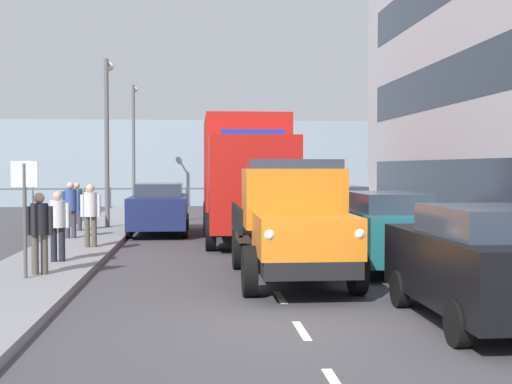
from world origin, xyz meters
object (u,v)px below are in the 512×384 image
(truck_vintage_orange, at_px, (293,223))
(pedestrian_near_railing, at_px, (39,227))
(pedestrian_couple_a, at_px, (58,220))
(street_sign, at_px, (25,198))
(lamp_post_far, at_px, (134,135))
(car_black_kerbside_near, at_px, (485,263))
(pedestrian_with_bag, at_px, (71,205))
(lorry_cargo_red, at_px, (245,173))
(car_teal_kerbside_1, at_px, (384,229))
(pedestrian_couple_b, at_px, (91,210))
(car_red_kerbside_2, at_px, (334,213))
(lamp_post_promenade, at_px, (107,126))
(car_navy_oppositeside_0, at_px, (160,208))
(pedestrian_by_lamp, at_px, (77,202))

(truck_vintage_orange, xyz_separation_m, pedestrian_near_railing, (4.99, -0.56, -0.08))
(pedestrian_couple_a, relative_size, street_sign, 0.71)
(pedestrian_couple_a, distance_m, lamp_post_far, 19.54)
(car_black_kerbside_near, distance_m, pedestrian_with_bag, 13.66)
(truck_vintage_orange, bearing_deg, lorry_cargo_red, -87.45)
(lorry_cargo_red, bearing_deg, pedestrian_couple_a, 50.67)
(pedestrian_near_railing, bearing_deg, car_black_kerbside_near, 149.83)
(car_teal_kerbside_1, relative_size, pedestrian_couple_b, 2.53)
(pedestrian_near_railing, height_order, pedestrian_with_bag, pedestrian_with_bag)
(truck_vintage_orange, relative_size, car_red_kerbside_2, 1.27)
(car_red_kerbside_2, bearing_deg, lorry_cargo_red, -21.14)
(truck_vintage_orange, xyz_separation_m, car_red_kerbside_2, (-2.28, -7.04, -0.28))
(pedestrian_couple_a, bearing_deg, car_teal_kerbside_1, 173.87)
(lamp_post_promenade, distance_m, lamp_post_far, 10.38)
(lorry_cargo_red, height_order, pedestrian_near_railing, lorry_cargo_red)
(street_sign, bearing_deg, pedestrian_with_bag, -86.21)
(truck_vintage_orange, distance_m, lorry_cargo_red, 8.12)
(car_black_kerbside_near, relative_size, pedestrian_couple_b, 2.35)
(lorry_cargo_red, xyz_separation_m, street_sign, (4.81, 7.93, -0.39))
(lorry_cargo_red, relative_size, car_red_kerbside_2, 1.85)
(pedestrian_couple_a, xyz_separation_m, pedestrian_couple_b, (-0.31, -2.72, 0.06))
(pedestrian_couple_a, bearing_deg, pedestrian_with_bag, -82.80)
(lorry_cargo_red, relative_size, street_sign, 3.65)
(pedestrian_couple_a, distance_m, pedestrian_couple_b, 2.74)
(car_black_kerbside_near, relative_size, lamp_post_promenade, 0.66)
(car_navy_oppositeside_0, height_order, pedestrian_couple_b, pedestrian_couple_b)
(car_black_kerbside_near, xyz_separation_m, pedestrian_near_railing, (7.27, -4.23, 0.21))
(lamp_post_promenade, xyz_separation_m, lamp_post_far, (0.02, -10.38, 0.18))
(car_teal_kerbside_1, relative_size, car_navy_oppositeside_0, 0.92)
(lamp_post_promenade, xyz_separation_m, street_sign, (0.11, 11.21, -2.05))
(car_navy_oppositeside_0, distance_m, pedestrian_couple_a, 7.87)
(pedestrian_couple_b, bearing_deg, lamp_post_far, -88.73)
(car_red_kerbside_2, relative_size, car_navy_oppositeside_0, 0.96)
(truck_vintage_orange, relative_size, pedestrian_by_lamp, 3.50)
(car_black_kerbside_near, relative_size, lamp_post_far, 0.63)
(pedestrian_couple_b, height_order, lamp_post_promenade, lamp_post_promenade)
(car_teal_kerbside_1, height_order, pedestrian_by_lamp, pedestrian_by_lamp)
(truck_vintage_orange, bearing_deg, street_sign, -1.40)
(lamp_post_far, bearing_deg, pedestrian_couple_b, 91.27)
(pedestrian_near_railing, bearing_deg, pedestrian_with_bag, -84.57)
(car_black_kerbside_near, distance_m, pedestrian_couple_b, 11.21)
(car_navy_oppositeside_0, height_order, pedestrian_couple_a, pedestrian_couple_a)
(truck_vintage_orange, bearing_deg, lamp_post_promenade, -65.99)
(lorry_cargo_red, bearing_deg, pedestrian_by_lamp, -17.65)
(pedestrian_by_lamp, distance_m, lamp_post_far, 12.26)
(truck_vintage_orange, relative_size, lamp_post_promenade, 0.95)
(truck_vintage_orange, relative_size, car_black_kerbside_near, 1.43)
(car_navy_oppositeside_0, bearing_deg, pedestrian_couple_b, 72.54)
(lorry_cargo_red, bearing_deg, car_black_kerbside_near, 102.67)
(pedestrian_with_bag, bearing_deg, lorry_cargo_red, -173.50)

